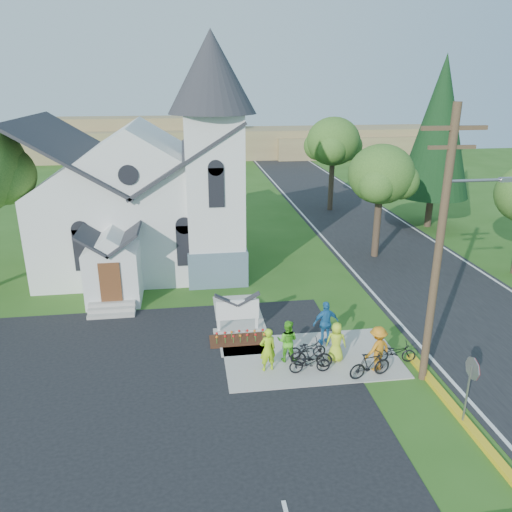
{
  "coord_description": "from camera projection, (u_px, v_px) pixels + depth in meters",
  "views": [
    {
      "loc": [
        -3.17,
        -16.66,
        10.65
      ],
      "look_at": [
        -0.12,
        5.0,
        2.89
      ],
      "focal_mm": 35.0,
      "sensor_mm": 36.0,
      "label": 1
    }
  ],
  "objects": [
    {
      "name": "cyclist_1",
      "position": [
        287.0,
        341.0,
        19.64
      ],
      "size": [
        1.03,
        0.93,
        1.74
      ],
      "primitive_type": "imported",
      "rotation": [
        0.0,
        0.0,
        2.75
      ],
      "color": "#4EBA23",
      "rests_on": "sidewalk"
    },
    {
      "name": "utility_pole",
      "position": [
        441.0,
        242.0,
        17.02
      ],
      "size": [
        3.45,
        0.28,
        10.0
      ],
      "color": "#402C20",
      "rests_on": "ground"
    },
    {
      "name": "cyclist_4",
      "position": [
        336.0,
        342.0,
        19.69
      ],
      "size": [
        0.91,
        0.73,
        1.63
      ],
      "primitive_type": "imported",
      "rotation": [
        0.0,
        0.0,
        2.85
      ],
      "color": "#B5D427",
      "rests_on": "sidewalk"
    },
    {
      "name": "cyclist_3",
      "position": [
        377.0,
        349.0,
        19.0
      ],
      "size": [
        1.35,
        1.1,
        1.82
      ],
      "primitive_type": "imported",
      "rotation": [
        0.0,
        0.0,
        3.56
      ],
      "color": "orange",
      "rests_on": "sidewalk"
    },
    {
      "name": "sidewalk",
      "position": [
        311.0,
        357.0,
        20.18
      ],
      "size": [
        7.0,
        4.0,
        0.05
      ],
      "primitive_type": "cube",
      "color": "#A69F96",
      "rests_on": "ground"
    },
    {
      "name": "bike_2",
      "position": [
        307.0,
        349.0,
        19.98
      ],
      "size": [
        1.56,
        0.58,
        0.81
      ],
      "primitive_type": "imported",
      "rotation": [
        0.0,
        0.0,
        1.6
      ],
      "color": "black",
      "rests_on": "sidewalk"
    },
    {
      "name": "tree_road_mid",
      "position": [
        333.0,
        142.0,
        41.17
      ],
      "size": [
        4.4,
        4.4,
        7.8
      ],
      "color": "#3B2A20",
      "rests_on": "ground"
    },
    {
      "name": "bike_4",
      "position": [
        395.0,
        352.0,
        19.7
      ],
      "size": [
        1.68,
        0.82,
        0.84
      ],
      "primitive_type": "imported",
      "rotation": [
        0.0,
        0.0,
        1.4
      ],
      "color": "black",
      "rests_on": "sidewalk"
    },
    {
      "name": "cyclist_2",
      "position": [
        326.0,
        323.0,
        20.89
      ],
      "size": [
        1.19,
        0.62,
        1.93
      ],
      "primitive_type": "imported",
      "rotation": [
        0.0,
        0.0,
        3.28
      ],
      "color": "#2168A6",
      "rests_on": "sidewalk"
    },
    {
      "name": "church_sign",
      "position": [
        238.0,
        310.0,
        22.01
      ],
      "size": [
        2.2,
        0.4,
        1.7
      ],
      "color": "#A69F96",
      "rests_on": "ground"
    },
    {
      "name": "church",
      "position": [
        146.0,
        179.0,
        28.7
      ],
      "size": [
        12.35,
        12.0,
        13.0
      ],
      "color": "white",
      "rests_on": "ground"
    },
    {
      "name": "tree_road_near",
      "position": [
        381.0,
        175.0,
        30.09
      ],
      "size": [
        4.0,
        4.0,
        7.05
      ],
      "color": "#3B2A20",
      "rests_on": "ground"
    },
    {
      "name": "parking_lot",
      "position": [
        82.0,
        415.0,
        16.73
      ],
      "size": [
        20.0,
        16.0,
        0.02
      ],
      "primitive_type": "cube",
      "color": "black",
      "rests_on": "ground"
    },
    {
      "name": "ground",
      "position": [
        277.0,
        367.0,
        19.52
      ],
      "size": [
        120.0,
        120.0,
        0.0
      ],
      "primitive_type": "plane",
      "color": "#2B5518",
      "rests_on": "ground"
    },
    {
      "name": "bike_3",
      "position": [
        370.0,
        365.0,
        18.65
      ],
      "size": [
        1.77,
        0.81,
        1.03
      ],
      "primitive_type": "imported",
      "rotation": [
        0.0,
        0.0,
        1.77
      ],
      "color": "black",
      "rests_on": "sidewalk"
    },
    {
      "name": "stop_sign",
      "position": [
        471.0,
        377.0,
        15.72
      ],
      "size": [
        0.11,
        0.76,
        2.48
      ],
      "color": "gray",
      "rests_on": "ground"
    },
    {
      "name": "cyclist_0",
      "position": [
        268.0,
        349.0,
        18.99
      ],
      "size": [
        0.72,
        0.55,
        1.77
      ],
      "primitive_type": "imported",
      "rotation": [
        0.0,
        0.0,
        3.34
      ],
      "color": "#A3DC19",
      "rests_on": "sidewalk"
    },
    {
      "name": "road",
      "position": [
        379.0,
        241.0,
        34.83
      ],
      "size": [
        8.0,
        90.0,
        0.02
      ],
      "primitive_type": "cube",
      "color": "black",
      "rests_on": "ground"
    },
    {
      "name": "flower_bed",
      "position": [
        240.0,
        340.0,
        21.5
      ],
      "size": [
        2.6,
        1.1,
        0.07
      ],
      "primitive_type": "cube",
      "color": "#3D1D10",
      "rests_on": "ground"
    },
    {
      "name": "bike_1",
      "position": [
        311.0,
        355.0,
        19.33
      ],
      "size": [
        1.7,
        0.85,
        0.98
      ],
      "primitive_type": "imported",
      "rotation": [
        0.0,
        0.0,
        1.32
      ],
      "color": "black",
      "rests_on": "sidewalk"
    },
    {
      "name": "bike_0",
      "position": [
        310.0,
        363.0,
        18.98
      ],
      "size": [
        1.61,
        0.58,
        0.84
      ],
      "primitive_type": "imported",
      "rotation": [
        0.0,
        0.0,
        1.56
      ],
      "color": "black",
      "rests_on": "sidewalk"
    },
    {
      "name": "conifer",
      "position": [
        439.0,
        127.0,
        35.82
      ],
      "size": [
        5.2,
        5.2,
        12.4
      ],
      "color": "#3B2A20",
      "rests_on": "ground"
    },
    {
      "name": "distant_hills",
      "position": [
        230.0,
        142.0,
        71.81
      ],
      "size": [
        61.0,
        10.0,
        5.6
      ],
      "color": "olive",
      "rests_on": "ground"
    }
  ]
}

